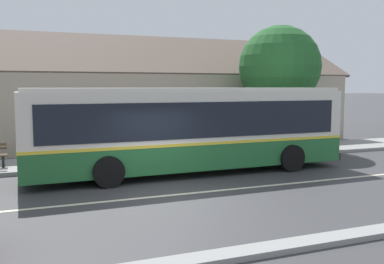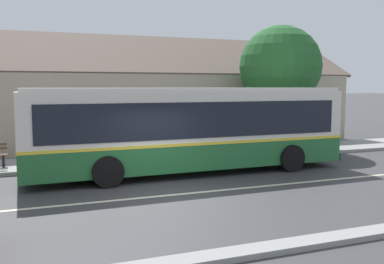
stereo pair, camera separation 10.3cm
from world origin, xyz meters
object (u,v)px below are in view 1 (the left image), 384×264
Objects in this scene: street_tree_primary at (280,67)px; bus_stop_sign at (290,119)px; transit_bus at (189,127)px; bench_down_street at (88,153)px.

street_tree_primary is 3.21m from bus_stop_sign.
bus_stop_sign is (5.78, 2.09, -0.03)m from transit_bus.
transit_bus is 6.14m from bus_stop_sign.
street_tree_primary is (9.73, 1.66, 3.55)m from bench_down_street.
bench_down_street is 0.27× the size of street_tree_primary.
street_tree_primary reaches higher than bench_down_street.
bus_stop_sign is at bearing -1.75° from bench_down_street.
transit_bus is at bearing -160.10° from bus_stop_sign.
transit_bus reaches higher than bench_down_street.
bus_stop_sign is at bearing -107.89° from street_tree_primary.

